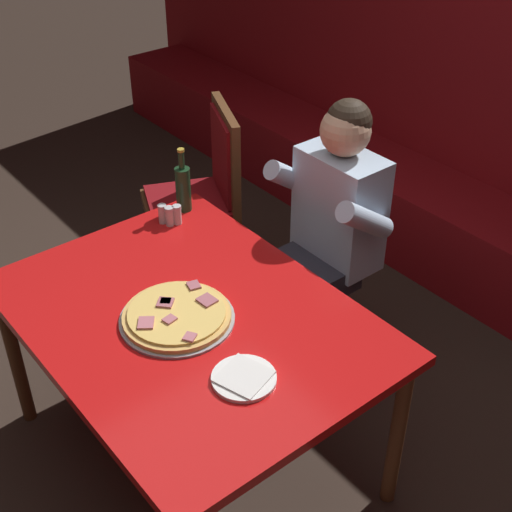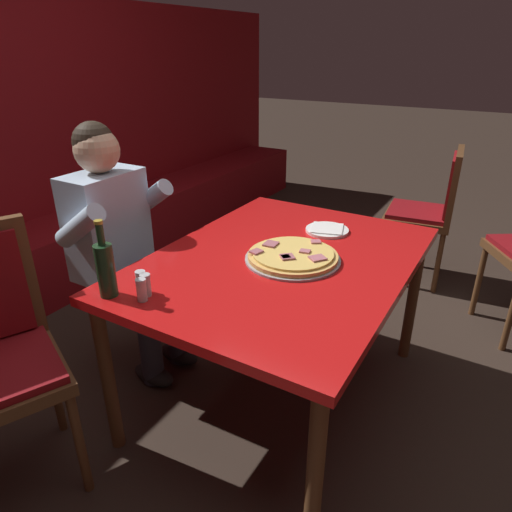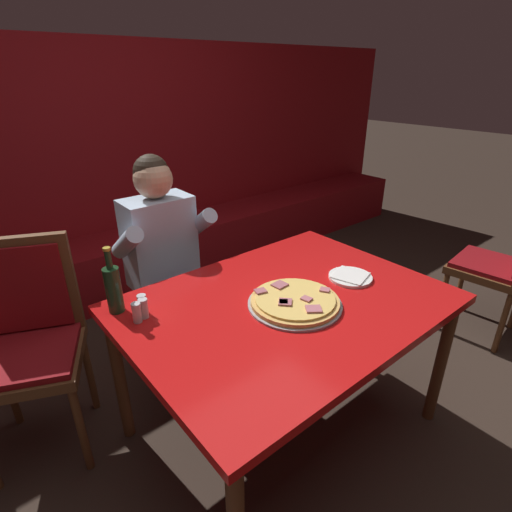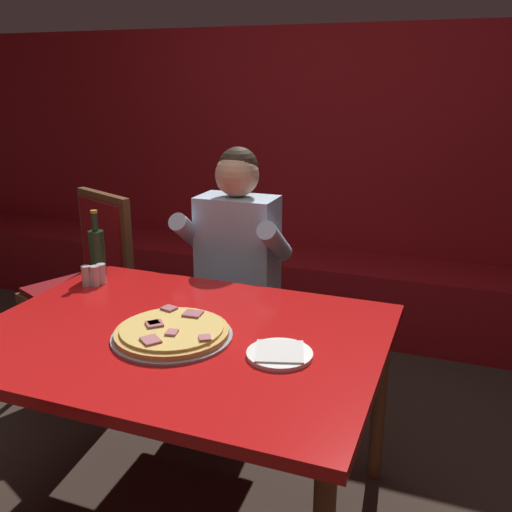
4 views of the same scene
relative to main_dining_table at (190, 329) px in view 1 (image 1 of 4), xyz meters
The scene contains 11 objects.
ground_plane 0.68m from the main_dining_table, ahead, with size 24.00×24.00×0.00m, color #33261E.
booth_bench 1.91m from the main_dining_table, 90.00° to the left, with size 6.46×0.48×0.46m, color maroon.
main_dining_table is the anchor object (origin of this frame).
pizza 0.10m from the main_dining_table, 88.70° to the right, with size 0.41×0.41×0.05m.
plate_white_paper 0.39m from the main_dining_table, ahead, with size 0.21×0.21×0.02m.
beer_bottle 0.75m from the main_dining_table, 146.95° to the left, with size 0.07×0.07×0.29m.
shaker_black_pepper 0.62m from the main_dining_table, 152.93° to the left, with size 0.04×0.04×0.09m.
shaker_parmesan 0.63m from the main_dining_table, 149.84° to the left, with size 0.04×0.04×0.09m.
shaker_red_pepper_flakes 0.64m from the main_dining_table, 155.36° to the left, with size 0.04×0.04×0.09m.
diner_seated_blue_shirt 0.82m from the main_dining_table, 100.64° to the left, with size 0.53×0.53×1.27m.
dining_chair_near_left 1.17m from the main_dining_table, 142.15° to the left, with size 0.58×0.58×1.02m.
Camera 1 is at (1.68, -1.04, 2.37)m, focal length 50.00 mm.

